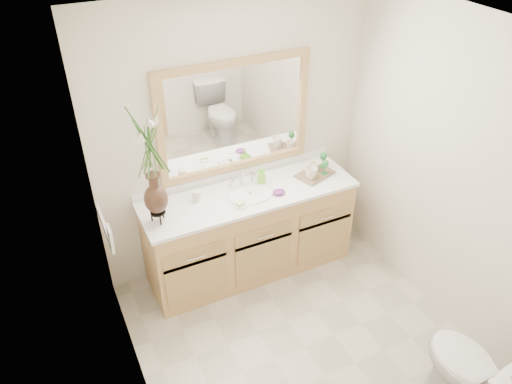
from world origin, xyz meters
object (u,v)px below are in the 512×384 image
soap_bottle (261,175)px  toilet (474,376)px  tumbler (196,196)px  tray (315,174)px  flower_vase (150,154)px

soap_bottle → toilet: bearing=-51.0°
tumbler → tray: 1.08m
tumbler → soap_bottle: bearing=1.4°
toilet → flower_vase: 2.62m
toilet → tray: tray is taller
toilet → flower_vase: size_ratio=0.86×
tumbler → soap_bottle: soap_bottle is taller
soap_bottle → tumbler: bearing=-154.4°
soap_bottle → tray: size_ratio=0.42×
toilet → tumbler: tumbler is taller
soap_bottle → tray: 0.49m
tray → tumbler: bearing=157.4°
toilet → soap_bottle: soap_bottle is taller
flower_vase → tumbler: 0.67m
flower_vase → tumbler: size_ratio=9.66×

